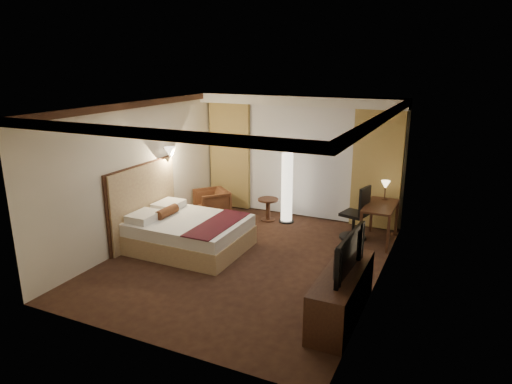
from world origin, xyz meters
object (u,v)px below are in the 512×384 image
at_px(side_table, 268,210).
at_px(desk, 379,223).
at_px(dresser, 342,294).
at_px(armchair, 212,202).
at_px(office_chair, 354,212).
at_px(television, 342,249).
at_px(bed, 190,234).
at_px(floor_lamp, 287,188).

height_order(side_table, desk, desk).
xyz_separation_m(side_table, dresser, (2.49, -3.20, 0.09)).
height_order(armchair, office_chair, office_chair).
height_order(desk, television, television).
height_order(side_table, television, television).
relative_size(bed, side_table, 4.08).
bearing_deg(dresser, side_table, 127.88).
bearing_deg(floor_lamp, dresser, -57.52).
height_order(side_table, dresser, dresser).
bearing_deg(desk, floor_lamp, 171.83).
xyz_separation_m(side_table, floor_lamp, (0.40, 0.08, 0.52)).
relative_size(bed, office_chair, 1.84).
bearing_deg(desk, dresser, -89.04).
bearing_deg(dresser, bed, 160.53).
height_order(floor_lamp, television, floor_lamp).
xyz_separation_m(desk, television, (0.02, -2.99, 0.63)).
xyz_separation_m(bed, armchair, (-0.54, 1.74, 0.05)).
bearing_deg(office_chair, side_table, -173.94).
bearing_deg(floor_lamp, desk, -8.17).
distance_m(desk, television, 3.05).
xyz_separation_m(armchair, desk, (3.67, 0.12, 0.03)).
xyz_separation_m(armchair, floor_lamp, (1.63, 0.42, 0.42)).
bearing_deg(television, floor_lamp, 35.30).
bearing_deg(television, office_chair, 13.00).
relative_size(bed, armchair, 2.89).
bearing_deg(bed, side_table, 71.67).
distance_m(office_chair, television, 3.01).
bearing_deg(office_chair, floor_lamp, -178.63).
bearing_deg(side_table, dresser, -52.12).
xyz_separation_m(desk, dresser, (0.05, -2.99, -0.03)).
relative_size(side_table, television, 0.44).
bearing_deg(office_chair, bed, -131.74).
relative_size(office_chair, dresser, 0.63).
xyz_separation_m(armchair, dresser, (3.72, -2.86, -0.01)).
relative_size(floor_lamp, desk, 1.42).
bearing_deg(armchair, side_table, 55.00).
bearing_deg(television, bed, 73.55).
bearing_deg(dresser, desk, 90.96).
relative_size(floor_lamp, television, 1.38).
bearing_deg(side_table, office_chair, -7.76).
relative_size(armchair, side_table, 1.41).
xyz_separation_m(bed, desk, (3.13, 1.86, 0.08)).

